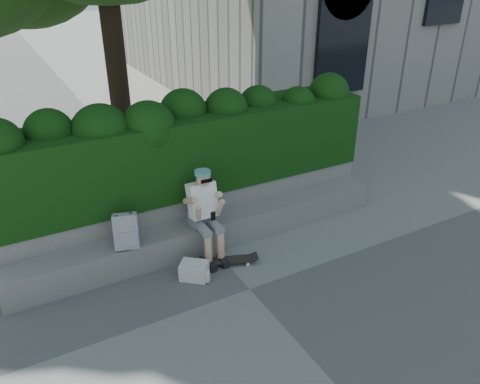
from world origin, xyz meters
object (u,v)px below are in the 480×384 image
person (204,210)px  skateboard (229,260)px  backpack_ground (194,271)px  backpack_plaid (126,231)px

person → skateboard: 0.82m
person → backpack_ground: (-0.40, -0.47, -0.63)m
backpack_plaid → skateboard: bearing=-3.6°
skateboard → backpack_ground: 0.59m
person → backpack_ground: size_ratio=3.66×
backpack_plaid → backpack_ground: size_ratio=1.29×
backpack_ground → person: bearing=89.1°
skateboard → backpack_plaid: 1.55m
backpack_plaid → backpack_ground: backpack_plaid is taller
skateboard → backpack_plaid: backpack_plaid is taller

